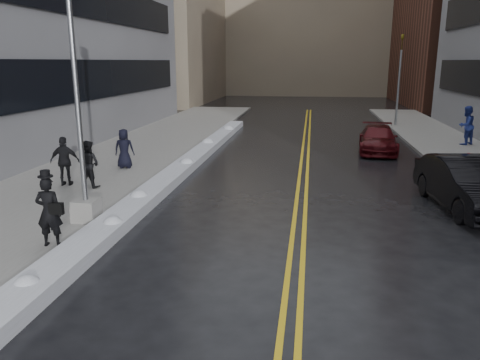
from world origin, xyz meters
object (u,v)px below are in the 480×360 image
at_px(traffic_signal, 399,77).
at_px(pedestrian_east, 466,125).
at_px(pedestrian_fedora, 49,212).
at_px(lamppost, 80,135).
at_px(fire_hydrant, 468,161).
at_px(car_black, 468,184).
at_px(pedestrian_d, 65,161).
at_px(pedestrian_b, 88,164).
at_px(car_maroon, 378,139).
at_px(pedestrian_c, 124,149).

bearing_deg(traffic_signal, pedestrian_east, -73.44).
xyz_separation_m(traffic_signal, pedestrian_fedora, (-11.79, -23.81, -2.41)).
distance_m(traffic_signal, pedestrian_fedora, 26.68).
distance_m(lamppost, fire_hydrant, 14.81).
bearing_deg(pedestrian_fedora, car_black, -162.91).
relative_size(pedestrian_d, car_black, 0.36).
height_order(lamppost, traffic_signal, lamppost).
distance_m(lamppost, car_black, 11.37).
bearing_deg(pedestrian_fedora, pedestrian_b, -80.66).
bearing_deg(fire_hydrant, pedestrian_fedora, -141.39).
bearing_deg(pedestrian_east, pedestrian_fedora, 12.15).
xyz_separation_m(lamppost, car_maroon, (9.37, 12.43, -1.89)).
bearing_deg(traffic_signal, lamppost, -118.21).
bearing_deg(car_maroon, lamppost, -122.09).
distance_m(fire_hydrant, traffic_signal, 14.30).
height_order(pedestrian_c, pedestrian_d, pedestrian_d).
xyz_separation_m(lamppost, fire_hydrant, (12.30, 8.00, -1.98)).
xyz_separation_m(pedestrian_fedora, pedestrian_east, (14.05, 16.23, 0.17)).
relative_size(pedestrian_b, car_black, 0.34).
bearing_deg(fire_hydrant, lamppost, -146.96).
height_order(pedestrian_b, pedestrian_d, pedestrian_d).
bearing_deg(pedestrian_c, pedestrian_fedora, 90.30).
bearing_deg(car_black, car_maroon, 91.51).
xyz_separation_m(pedestrian_east, car_black, (-3.26, -11.31, -0.36)).
height_order(pedestrian_c, pedestrian_east, pedestrian_east).
distance_m(pedestrian_b, car_maroon, 14.20).
relative_size(pedestrian_c, pedestrian_d, 0.93).
relative_size(fire_hydrant, pedestrian_c, 0.45).
height_order(traffic_signal, pedestrian_c, traffic_signal).
relative_size(pedestrian_east, car_black, 0.42).
bearing_deg(pedestrian_east, lamppost, 8.75).
distance_m(pedestrian_fedora, pedestrian_d, 5.85).
height_order(pedestrian_d, pedestrian_east, pedestrian_east).
relative_size(pedestrian_fedora, pedestrian_c, 1.04).
xyz_separation_m(lamppost, pedestrian_d, (-2.48, 3.48, -1.52)).
height_order(pedestrian_b, pedestrian_c, pedestrian_b).
xyz_separation_m(lamppost, car_black, (10.80, 3.10, -1.74)).
height_order(car_black, car_maroon, car_black).
xyz_separation_m(fire_hydrant, pedestrian_c, (-13.79, -1.58, 0.41)).
height_order(fire_hydrant, pedestrian_d, pedestrian_d).
height_order(pedestrian_fedora, pedestrian_d, pedestrian_d).
bearing_deg(traffic_signal, pedestrian_fedora, -116.34).
relative_size(lamppost, pedestrian_b, 4.65).
bearing_deg(pedestrian_b, pedestrian_fedora, 118.83).
relative_size(pedestrian_fedora, pedestrian_d, 0.97).
height_order(traffic_signal, pedestrian_fedora, traffic_signal).
bearing_deg(pedestrian_fedora, pedestrian_east, -138.28).
relative_size(pedestrian_east, car_maroon, 0.46).
bearing_deg(pedestrian_d, car_black, 167.79).
xyz_separation_m(traffic_signal, car_maroon, (-2.43, -9.57, -2.76)).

